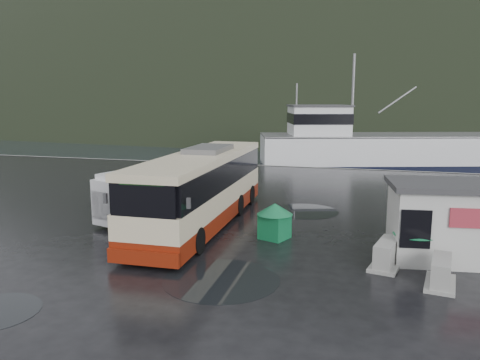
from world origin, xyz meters
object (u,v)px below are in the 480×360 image
(white_van, at_px, (153,218))
(fishing_trawler, at_px, (383,156))
(ticket_kiosk, at_px, (437,259))
(jersey_barrier_b, at_px, (440,285))
(waste_bin_right, at_px, (413,263))
(coach_bus, at_px, (203,224))
(jersey_barrier_a, at_px, (386,266))
(dome_tent, at_px, (167,244))
(waste_bin_left, at_px, (274,238))

(white_van, xyz_separation_m, fishing_trawler, (11.02, 27.72, 0.00))
(ticket_kiosk, distance_m, jersey_barrier_b, 2.48)
(white_van, xyz_separation_m, waste_bin_right, (11.34, -3.28, 0.00))
(coach_bus, relative_size, white_van, 2.12)
(white_van, distance_m, fishing_trawler, 29.83)
(ticket_kiosk, height_order, jersey_barrier_b, ticket_kiosk)
(jersey_barrier_a, bearing_deg, jersey_barrier_b, -38.36)
(white_van, bearing_deg, jersey_barrier_b, -6.09)
(dome_tent, height_order, fishing_trawler, fishing_trawler)
(coach_bus, bearing_deg, jersey_barrier_b, -27.77)
(waste_bin_right, distance_m, fishing_trawler, 31.00)
(coach_bus, height_order, jersey_barrier_b, coach_bus)
(jersey_barrier_a, bearing_deg, waste_bin_right, 31.36)
(waste_bin_right, bearing_deg, jersey_barrier_b, -70.76)
(jersey_barrier_b, xyz_separation_m, fishing_trawler, (-0.94, 32.77, 0.00))
(coach_bus, relative_size, dome_tent, 3.89)
(waste_bin_right, bearing_deg, dome_tent, -178.15)
(waste_bin_left, distance_m, jersey_barrier_b, 6.68)
(waste_bin_left, relative_size, jersey_barrier_a, 0.81)
(coach_bus, xyz_separation_m, fishing_trawler, (8.39, 28.12, 0.00))
(white_van, xyz_separation_m, dome_tent, (2.31, -3.57, 0.00))
(jersey_barrier_b, bearing_deg, white_van, 157.10)
(coach_bus, height_order, white_van, coach_bus)
(ticket_kiosk, relative_size, jersey_barrier_b, 2.08)
(waste_bin_left, height_order, jersey_barrier_a, waste_bin_left)
(waste_bin_left, bearing_deg, fishing_trawler, 80.66)
(jersey_barrier_b, bearing_deg, waste_bin_left, 149.91)
(coach_bus, xyz_separation_m, dome_tent, (-0.32, -3.17, 0.00))
(ticket_kiosk, bearing_deg, jersey_barrier_a, -151.77)
(jersey_barrier_b, bearing_deg, waste_bin_right, 109.24)
(waste_bin_left, xyz_separation_m, jersey_barrier_b, (5.78, -3.35, 0.00))
(dome_tent, relative_size, jersey_barrier_b, 1.83)
(waste_bin_left, relative_size, waste_bin_right, 0.97)
(waste_bin_right, relative_size, ticket_kiosk, 0.42)
(waste_bin_left, bearing_deg, coach_bus, 159.78)
(waste_bin_right, relative_size, jersey_barrier_b, 0.88)
(waste_bin_left, height_order, fishing_trawler, fishing_trawler)
(coach_bus, bearing_deg, fishing_trawler, 72.14)
(white_van, relative_size, jersey_barrier_a, 3.20)
(coach_bus, xyz_separation_m, waste_bin_right, (8.71, -2.88, 0.00))
(waste_bin_left, relative_size, fishing_trawler, 0.05)
(coach_bus, height_order, dome_tent, coach_bus)
(ticket_kiosk, xyz_separation_m, jersey_barrier_a, (-1.76, -1.25, 0.00))
(waste_bin_right, xyz_separation_m, jersey_barrier_a, (-0.92, -0.56, 0.00))
(fishing_trawler, bearing_deg, waste_bin_left, -116.52)
(waste_bin_right, xyz_separation_m, fishing_trawler, (-0.32, 31.00, 0.00))
(ticket_kiosk, relative_size, jersey_barrier_a, 1.98)
(white_van, xyz_separation_m, waste_bin_left, (6.18, -1.70, 0.00))
(coach_bus, bearing_deg, waste_bin_left, -21.47)
(coach_bus, distance_m, fishing_trawler, 29.34)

